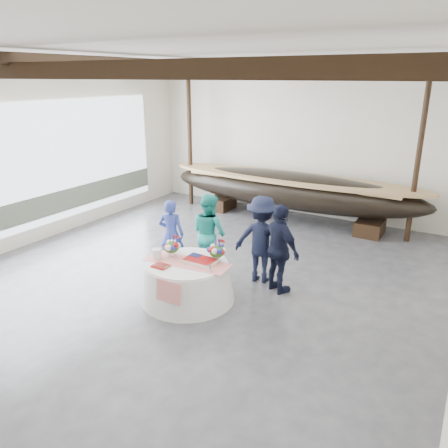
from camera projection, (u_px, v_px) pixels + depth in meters
The scene contains 13 objects.
floor at pixel (192, 284), 9.27m from camera, with size 10.00×12.00×0.01m, color #3D3D42.
wall_back at pixel (301, 142), 13.43m from camera, with size 10.00×0.02×4.50m, color silver.
wall_left at pixel (26, 157), 10.96m from camera, with size 0.02×12.00×4.50m, color silver.
ceiling at pixel (186, 58), 7.82m from camera, with size 10.00×12.00×0.01m, color white.
pavilion_structure at pixel (211, 86), 8.68m from camera, with size 9.80×11.76×4.50m.
open_bay at pixel (62, 167), 11.89m from camera, with size 0.03×7.00×3.20m.
longboat_display at pixel (290, 190), 13.02m from camera, with size 8.03×1.61×1.51m.
banquet_table at pixel (188, 281), 8.52m from camera, with size 1.84×1.84×0.79m.
tabletop_items at pixel (190, 252), 8.49m from camera, with size 1.74×1.03×0.40m.
guest_woman_blue at pixel (171, 234), 9.85m from camera, with size 0.59×0.39×1.61m, color navy.
guest_woman_teal at pixel (209, 233), 9.68m from camera, with size 0.87×0.68×1.78m, color teal.
guest_man_left at pixel (262, 239), 9.16m from camera, with size 1.21×0.70×1.87m, color black.
guest_man_right at pixel (280, 249), 8.68m from camera, with size 1.08×0.45×1.84m, color black.
Camera 1 is at (4.86, -6.84, 4.20)m, focal length 35.00 mm.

